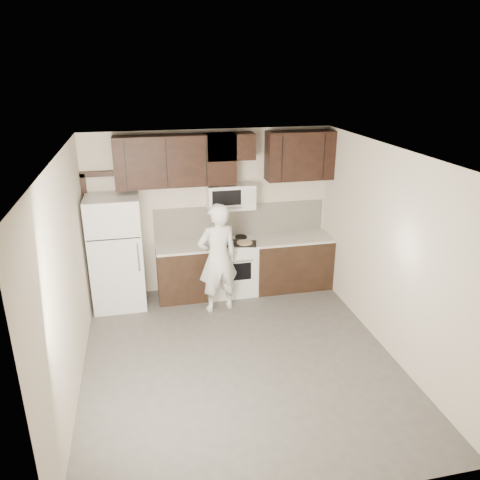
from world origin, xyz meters
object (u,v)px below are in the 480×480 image
object	(u,v)px
stove	(232,267)
person	(218,258)
microwave	(231,196)
refrigerator	(117,252)

from	to	relation	value
stove	person	xyz separation A→B (m)	(-0.34, -0.54, 0.41)
stove	person	bearing A→B (deg)	-121.74
stove	microwave	size ratio (longest dim) A/B	1.24
stove	person	world-z (taller)	person
refrigerator	person	bearing A→B (deg)	-18.05
stove	person	size ratio (longest dim) A/B	0.54
refrigerator	person	xyz separation A→B (m)	(1.51, -0.49, -0.03)
person	microwave	bearing A→B (deg)	-128.76
refrigerator	person	size ratio (longest dim) A/B	1.03
stove	microwave	world-z (taller)	microwave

